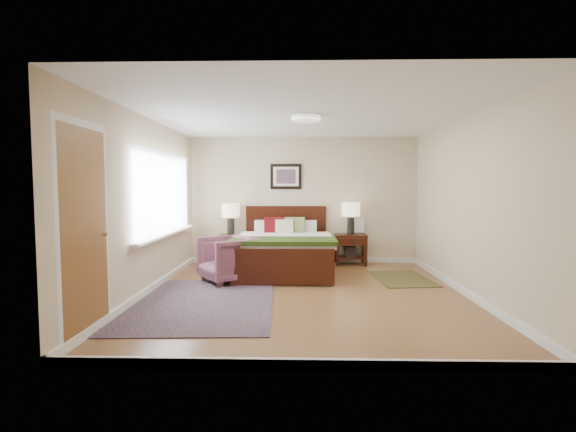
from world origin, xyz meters
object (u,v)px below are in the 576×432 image
(bed, at_px, (284,243))
(lamp_right, at_px, (351,212))
(nightstand_right, at_px, (351,246))
(armchair, at_px, (228,259))
(nightstand_left, at_px, (231,241))
(rug_persian, at_px, (203,302))
(lamp_left, at_px, (231,213))

(bed, height_order, lamp_right, lamp_right)
(nightstand_right, bearing_deg, lamp_right, 90.00)
(bed, distance_m, lamp_right, 1.58)
(bed, xyz_separation_m, lamp_right, (1.27, 0.79, 0.51))
(bed, distance_m, armchair, 1.16)
(bed, height_order, armchair, bed)
(nightstand_left, distance_m, nightstand_right, 2.34)
(nightstand_left, xyz_separation_m, lamp_right, (2.34, 0.02, 0.58))
(nightstand_right, bearing_deg, rug_persian, -129.40)
(nightstand_left, distance_m, armchair, 1.52)
(lamp_left, height_order, armchair, lamp_left)
(bed, height_order, rug_persian, bed)
(armchair, bearing_deg, nightstand_left, 151.01)
(nightstand_right, bearing_deg, lamp_left, 179.70)
(nightstand_left, height_order, armchair, armchair)
(bed, bearing_deg, armchair, -140.31)
(bed, relative_size, nightstand_right, 3.46)
(bed, xyz_separation_m, lamp_left, (-1.07, 0.79, 0.49))
(bed, xyz_separation_m, rug_persian, (-1.00, -1.98, -0.51))
(lamp_left, bearing_deg, lamp_right, 0.00)
(armchair, relative_size, rug_persian, 0.31)
(armchair, bearing_deg, lamp_right, 89.02)
(armchair, bearing_deg, nightstand_right, 88.80)
(lamp_right, distance_m, armchair, 2.72)
(nightstand_right, height_order, rug_persian, nightstand_right)
(lamp_right, height_order, rug_persian, lamp_right)
(nightstand_left, relative_size, rug_persian, 0.22)
(lamp_left, distance_m, armchair, 1.66)
(lamp_right, bearing_deg, armchair, -144.70)
(nightstand_left, bearing_deg, armchair, -82.72)
(nightstand_left, height_order, lamp_left, lamp_left)
(nightstand_right, relative_size, rug_persian, 0.23)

